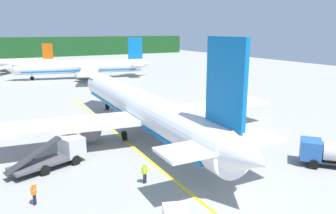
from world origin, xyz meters
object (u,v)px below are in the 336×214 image
at_px(crew_loader_left, 34,192).
at_px(airliner_far_taxiway, 12,64).
at_px(crew_loader_right, 23,128).
at_px(airliner_foreground, 142,107).
at_px(service_truck_baggage, 60,153).
at_px(airliner_mid_apron, 82,67).
at_px(service_truck_fuel, 335,153).
at_px(crew_marshaller, 145,172).

bearing_deg(crew_loader_left, airliner_far_taxiway, 87.58).
distance_m(crew_loader_left, crew_loader_right, 17.14).
xyz_separation_m(airliner_foreground, service_truck_baggage, (-10.40, -4.57, -2.23)).
height_order(airliner_foreground, crew_loader_right, airliner_foreground).
bearing_deg(service_truck_baggage, crew_loader_right, 102.23).
xyz_separation_m(crew_loader_left, crew_loader_right, (0.74, 17.13, 0.03)).
bearing_deg(service_truck_baggage, airliner_mid_apron, 73.84).
relative_size(airliner_foreground, service_truck_baggage, 5.70).
height_order(airliner_mid_apron, service_truck_fuel, airliner_mid_apron).
bearing_deg(airliner_foreground, service_truck_fuel, -55.81).
relative_size(airliner_foreground, crew_marshaller, 24.03).
bearing_deg(crew_loader_left, crew_marshaller, -4.73).
relative_size(airliner_mid_apron, service_truck_fuel, 6.07).
bearing_deg(crew_loader_left, service_truck_baggage, 65.15).
bearing_deg(service_truck_fuel, crew_marshaller, 162.19).
xyz_separation_m(airliner_mid_apron, service_truck_baggage, (-16.04, -55.35, -1.82)).
bearing_deg(crew_loader_left, airliner_mid_apron, 72.88).
xyz_separation_m(service_truck_baggage, crew_marshaller, (5.38, -7.24, -0.13)).
bearing_deg(service_truck_baggage, crew_loader_left, -114.85).
height_order(crew_marshaller, crew_loader_right, crew_loader_right).
bearing_deg(crew_marshaller, crew_loader_right, 113.30).
height_order(airliner_foreground, airliner_mid_apron, airliner_foreground).
relative_size(crew_marshaller, crew_loader_left, 1.02).
relative_size(airliner_mid_apron, crew_marshaller, 20.95).
relative_size(airliner_far_taxiway, service_truck_baggage, 3.70).
bearing_deg(airliner_foreground, airliner_far_taxiway, 97.35).
height_order(airliner_foreground, crew_loader_left, airliner_foreground).
height_order(airliner_mid_apron, crew_loader_right, airliner_mid_apron).
relative_size(airliner_mid_apron, service_truck_baggage, 4.97).
distance_m(service_truck_fuel, crew_marshaller, 17.53).
xyz_separation_m(service_truck_fuel, crew_loader_left, (-25.10, 6.06, -0.39)).
distance_m(airliner_mid_apron, service_truck_fuel, 68.24).
relative_size(service_truck_baggage, crew_marshaller, 4.21).
distance_m(airliner_far_taxiway, crew_loader_right, 69.76).
distance_m(airliner_foreground, crew_marshaller, 13.05).
relative_size(airliner_foreground, airliner_mid_apron, 1.15).
bearing_deg(service_truck_fuel, crew_loader_left, 166.43).
bearing_deg(crew_loader_left, crew_loader_right, 87.53).
xyz_separation_m(airliner_far_taxiway, crew_loader_left, (-3.67, -86.81, -1.39)).
bearing_deg(crew_loader_right, service_truck_baggage, -77.77).
distance_m(airliner_far_taxiway, crew_marshaller, 87.65).
bearing_deg(airliner_far_taxiway, airliner_mid_apron, -58.27).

